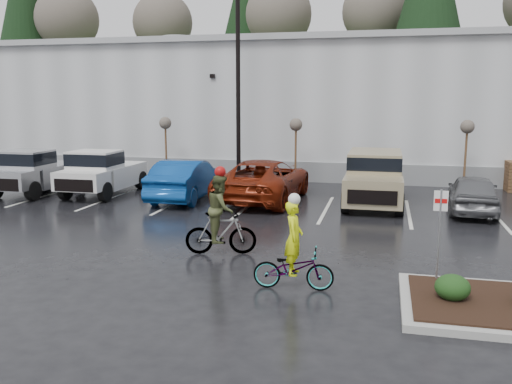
% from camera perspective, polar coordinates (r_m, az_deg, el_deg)
% --- Properties ---
extents(ground, '(120.00, 120.00, 0.00)m').
position_cam_1_polar(ground, '(12.98, 1.33, -8.84)').
color(ground, black).
rests_on(ground, ground).
extents(warehouse, '(60.50, 15.50, 7.20)m').
position_cam_1_polar(warehouse, '(34.10, 9.23, 8.99)').
color(warehouse, '#A7AAAC').
rests_on(warehouse, ground).
extents(wooded_ridge, '(80.00, 25.00, 6.00)m').
position_cam_1_polar(wooded_ridge, '(57.08, 10.98, 8.66)').
color(wooded_ridge, '#1F3D19').
rests_on(wooded_ridge, ground).
extents(lamppost, '(0.50, 1.00, 9.22)m').
position_cam_1_polar(lamppost, '(24.94, -1.91, 13.46)').
color(lamppost, black).
rests_on(lamppost, ground).
extents(sapling_west, '(0.60, 0.60, 3.20)m').
position_cam_1_polar(sapling_west, '(27.19, -9.52, 6.81)').
color(sapling_west, '#4D391E').
rests_on(sapling_west, ground).
extents(sapling_mid, '(0.60, 0.60, 3.20)m').
position_cam_1_polar(sapling_mid, '(25.38, 4.22, 6.70)').
color(sapling_mid, '#4D391E').
rests_on(sapling_mid, ground).
extents(sapling_east, '(0.60, 0.60, 3.20)m').
position_cam_1_polar(sapling_east, '(25.29, 21.34, 6.03)').
color(sapling_east, '#4D391E').
rests_on(sapling_east, ground).
extents(shrub_a, '(0.70, 0.70, 0.52)m').
position_cam_1_polar(shrub_a, '(11.73, 19.98, -9.42)').
color(shrub_a, black).
rests_on(shrub_a, curb_island).
extents(fire_lane_sign, '(0.30, 0.05, 2.20)m').
position_cam_1_polar(fire_lane_sign, '(12.59, 18.75, -3.33)').
color(fire_lane_sign, gray).
rests_on(fire_lane_sign, ground).
extents(pickup_silver, '(2.10, 5.20, 1.96)m').
position_cam_1_polar(pickup_silver, '(25.71, -21.82, 2.13)').
color(pickup_silver, '#ACAEB4').
rests_on(pickup_silver, ground).
extents(pickup_white, '(2.10, 5.20, 1.96)m').
position_cam_1_polar(pickup_white, '(24.56, -15.49, 2.15)').
color(pickup_white, silver).
rests_on(pickup_white, ground).
extents(car_blue, '(1.85, 5.05, 1.65)m').
position_cam_1_polar(car_blue, '(22.46, -7.35, 1.33)').
color(car_blue, navy).
rests_on(car_blue, ground).
extents(car_red, '(3.18, 6.25, 1.69)m').
position_cam_1_polar(car_red, '(22.03, 0.85, 1.29)').
color(car_red, maroon).
rests_on(car_red, ground).
extents(suv_tan, '(2.20, 5.10, 2.06)m').
position_cam_1_polar(suv_tan, '(21.58, 12.33, 1.37)').
color(suv_tan, gray).
rests_on(suv_tan, ground).
extents(car_grey, '(2.01, 4.31, 1.43)m').
position_cam_1_polar(car_grey, '(21.26, 21.87, -0.12)').
color(car_grey, slate).
rests_on(car_grey, ground).
extents(cyclist_hivis, '(1.81, 0.74, 2.15)m').
position_cam_1_polar(cyclist_hivis, '(11.97, 3.97, -7.11)').
color(cyclist_hivis, '#3F3F44').
rests_on(cyclist_hivis, ground).
extents(cyclist_olive, '(1.92, 0.97, 2.39)m').
position_cam_1_polar(cyclist_olive, '(14.53, -3.73, -3.23)').
color(cyclist_olive, '#3F3F44').
rests_on(cyclist_olive, ground).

